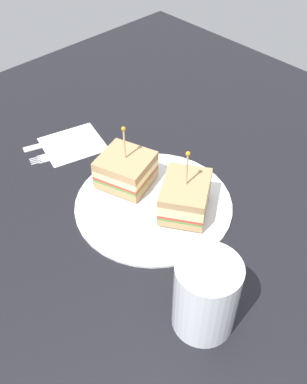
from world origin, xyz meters
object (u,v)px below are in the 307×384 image
object	(u,v)px
sandwich_half_front	(185,196)
sandwich_half_back	(124,171)
drink_glass	(205,298)
fork	(56,155)
plate	(154,203)
knife	(53,142)
napkin	(73,144)

from	to	relation	value
sandwich_half_front	sandwich_half_back	xyz separation A→B (cm)	(-2.83, 11.17, -0.09)
drink_glass	fork	xyz separation A→B (cm)	(5.53, 40.81, -4.88)
fork	drink_glass	bearing A→B (deg)	-97.72
fork	sandwich_half_front	bearing A→B (deg)	-75.65
sandwich_half_front	sandwich_half_back	distance (cm)	11.52
sandwich_half_back	drink_glass	bearing A→B (deg)	-109.77
plate	knife	size ratio (longest dim) A/B	2.08
drink_glass	knife	distance (cm)	45.25
sandwich_half_back	fork	xyz separation A→B (cm)	(-3.82, 14.80, -3.23)
sandwich_half_front	napkin	world-z (taller)	sandwich_half_front
fork	knife	world-z (taller)	same
napkin	drink_glass	bearing A→B (deg)	-103.41
plate	napkin	bearing A→B (deg)	89.69
fork	knife	bearing A→B (deg)	64.53
sandwich_half_front	drink_glass	bearing A→B (deg)	-129.38
fork	plate	bearing A→B (deg)	-78.85
fork	napkin	bearing A→B (deg)	7.74
sandwich_half_front	drink_glass	distance (cm)	19.26
plate	fork	bearing A→B (deg)	101.15
sandwich_half_back	drink_glass	distance (cm)	27.69
plate	drink_glass	distance (cm)	22.17
napkin	fork	world-z (taller)	fork
knife	napkin	bearing A→B (deg)	-48.72
plate	knife	distance (cm)	25.16
sandwich_half_front	fork	world-z (taller)	sandwich_half_front
drink_glass	napkin	xyz separation A→B (cm)	(9.87, 41.40, -4.98)
plate	napkin	size ratio (longest dim) A/B	2.34
sandwich_half_back	fork	bearing A→B (deg)	104.47
sandwich_half_back	knife	distance (cm)	18.80
sandwich_half_front	knife	world-z (taller)	sandwich_half_front
sandwich_half_front	fork	size ratio (longest dim) A/B	0.94
knife	sandwich_half_front	bearing A→B (deg)	-80.52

